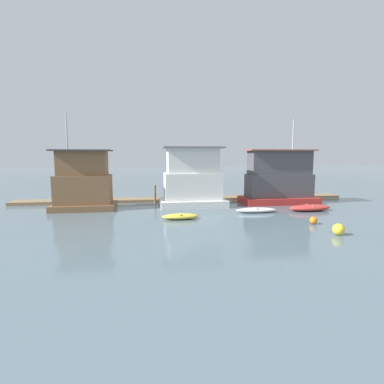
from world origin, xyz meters
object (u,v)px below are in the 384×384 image
houseboat_brown (84,183)px  mooring_post_far_right (247,192)px  houseboat_white (192,180)px  houseboat_red (279,180)px  dinghy_red (310,208)px  mooring_post_near_left (87,195)px  mooring_post_centre (155,194)px  dinghy_yellow (180,216)px  dinghy_white (256,210)px  buoy_orange (313,220)px  buoy_yellow (339,229)px

houseboat_brown → mooring_post_far_right: (15.58, 2.55, -1.41)m
mooring_post_far_right → houseboat_white: bearing=-158.9°
houseboat_red → dinghy_red: houseboat_red is taller
houseboat_red → mooring_post_near_left: size_ratio=4.48×
houseboat_brown → mooring_post_near_left: 2.91m
houseboat_brown → mooring_post_far_right: houseboat_brown is taller
houseboat_white → mooring_post_centre: 4.35m
dinghy_yellow → dinghy_red: dinghy_red is taller
houseboat_brown → houseboat_white: 9.56m
houseboat_white → dinghy_white: (4.68, -3.96, -2.19)m
dinghy_yellow → buoy_orange: 9.28m
dinghy_red → buoy_yellow: bearing=-109.1°
dinghy_yellow → buoy_orange: buoy_orange is taller
dinghy_white → mooring_post_near_left: (-14.45, 6.28, 0.70)m
houseboat_brown → buoy_yellow: (16.41, -11.22, -1.94)m
houseboat_red → dinghy_red: (0.83, -4.32, -2.06)m
houseboat_brown → mooring_post_centre: (6.19, 2.55, -1.39)m
houseboat_red → dinghy_yellow: bearing=-150.2°
dinghy_white → dinghy_red: 4.78m
dinghy_yellow → mooring_post_near_left: (-7.99, 7.88, 0.70)m
houseboat_red → buoy_orange: size_ratio=15.81×
dinghy_red → buoy_yellow: 7.95m
houseboat_red → buoy_yellow: size_ratio=11.84×
houseboat_white → houseboat_red: bearing=2.6°
houseboat_white → houseboat_red: houseboat_red is taller
dinghy_white → dinghy_red: (4.78, 0.03, 0.06)m
houseboat_white → dinghy_red: bearing=-22.6°
mooring_post_far_right → buoy_orange: mooring_post_far_right is taller
dinghy_white → buoy_yellow: (2.18, -7.48, 0.14)m
houseboat_white → houseboat_red: size_ratio=0.74×
houseboat_brown → dinghy_yellow: bearing=-34.5°
dinghy_red → buoy_orange: (-2.48, -4.67, -0.01)m
dinghy_yellow → dinghy_white: (6.47, 1.60, -0.01)m
houseboat_white → dinghy_red: houseboat_white is taller
mooring_post_far_right → buoy_yellow: size_ratio=2.56×
houseboat_red → mooring_post_far_right: bearing=143.5°
houseboat_brown → buoy_yellow: bearing=-34.4°
dinghy_yellow → dinghy_white: 6.66m
houseboat_brown → buoy_orange: size_ratio=15.85×
mooring_post_far_right → mooring_post_near_left: bearing=180.0°
buoy_yellow → dinghy_red: bearing=70.9°
dinghy_red → mooring_post_far_right: (-3.42, 6.25, 0.62)m
mooring_post_centre → houseboat_brown: bearing=-157.6°
houseboat_white → houseboat_brown: bearing=-178.6°
houseboat_white → buoy_yellow: houseboat_white is taller
houseboat_white → houseboat_red: (8.63, 0.40, -0.07)m
houseboat_white → buoy_yellow: bearing=-59.1°
houseboat_red → dinghy_yellow: houseboat_red is taller
houseboat_brown → dinghy_white: bearing=-14.7°
houseboat_red → buoy_orange: bearing=-100.4°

